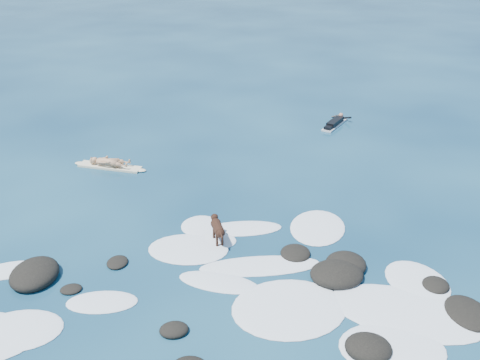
{
  "coord_description": "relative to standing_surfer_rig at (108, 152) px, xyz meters",
  "views": [
    {
      "loc": [
        0.42,
        -12.09,
        8.83
      ],
      "look_at": [
        -0.03,
        4.0,
        0.9
      ],
      "focal_mm": 40.0,
      "sensor_mm": 36.0,
      "label": 1
    }
  ],
  "objects": [
    {
      "name": "ground",
      "position": [
        5.22,
        -6.77,
        -0.68
      ],
      "size": [
        160.0,
        160.0,
        0.0
      ],
      "primitive_type": "plane",
      "color": "#0A2642",
      "rests_on": "ground"
    },
    {
      "name": "reef_rocks",
      "position": [
        6.1,
        -7.73,
        -0.58
      ],
      "size": [
        13.39,
        6.78,
        0.55
      ],
      "color": "black",
      "rests_on": "ground"
    },
    {
      "name": "breaking_foam",
      "position": [
        5.31,
        -7.46,
        -0.67
      ],
      "size": [
        14.22,
        7.46,
        0.12
      ],
      "color": "white",
      "rests_on": "ground"
    },
    {
      "name": "standing_surfer_rig",
      "position": [
        0.0,
        0.0,
        0.0
      ],
      "size": [
        3.02,
        1.07,
        1.73
      ],
      "rotation": [
        0.0,
        0.0,
        -0.22
      ],
      "color": "beige",
      "rests_on": "ground"
    },
    {
      "name": "paddling_surfer_rig",
      "position": [
        9.46,
        5.03,
        -0.55
      ],
      "size": [
        1.57,
        2.17,
        0.4
      ],
      "rotation": [
        0.0,
        0.0,
        1.05
      ],
      "color": "silver",
      "rests_on": "ground"
    },
    {
      "name": "dog",
      "position": [
        4.58,
        -5.21,
        -0.17
      ],
      "size": [
        0.53,
        1.2,
        0.78
      ],
      "rotation": [
        0.0,
        0.0,
        1.86
      ],
      "color": "black",
      "rests_on": "ground"
    }
  ]
}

